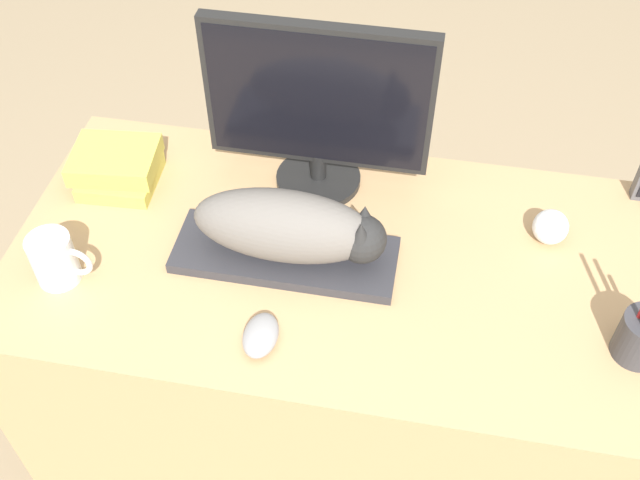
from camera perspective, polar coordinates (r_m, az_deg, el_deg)
The scene contains 8 objects.
desk at distance 1.84m, azimuth 2.25°, elevation -9.43°, with size 1.43×0.70×0.77m.
keyboard at distance 1.53m, azimuth -2.66°, elevation -1.14°, with size 0.45×0.16×0.02m.
cat at distance 1.46m, azimuth -2.07°, elevation 0.98°, with size 0.39×0.14×0.15m.
monitor at distance 1.56m, azimuth -0.16°, elevation 10.26°, with size 0.47×0.19×0.40m.
computer_mouse at distance 1.40m, azimuth -4.54°, elevation -7.24°, with size 0.07×0.10×0.03m.
coffee_mug at distance 1.55m, azimuth -19.52°, elevation -1.39°, with size 0.12×0.09×0.11m.
baseball at distance 1.61m, azimuth 17.16°, elevation 0.96°, with size 0.07×0.07×0.07m.
book_stack at distance 1.73m, azimuth -15.19°, elevation 5.39°, with size 0.20×0.18×0.08m.
Camera 1 is at (0.11, -0.66, 1.93)m, focal length 42.00 mm.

